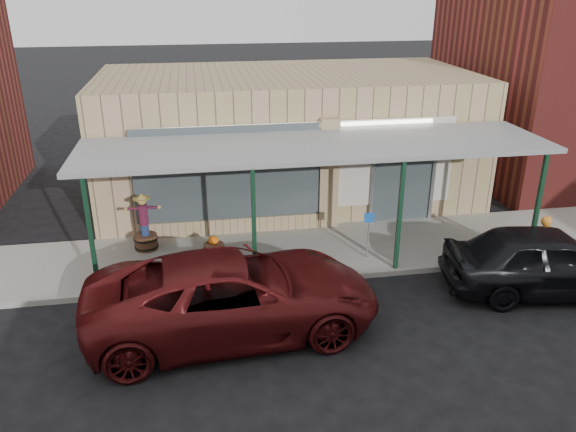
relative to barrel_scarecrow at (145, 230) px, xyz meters
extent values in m
plane|color=black|center=(4.54, -4.36, -0.69)|extent=(120.00, 120.00, 0.00)
cube|color=gray|center=(4.54, -0.76, -0.62)|extent=(40.00, 3.20, 0.15)
cube|color=tan|center=(4.54, 3.84, 1.41)|extent=(12.00, 6.00, 4.20)
cube|color=#434C51|center=(2.34, 0.69, 1.21)|extent=(5.20, 0.06, 2.80)
cube|color=#434C51|center=(7.54, 0.82, 0.81)|extent=(1.80, 0.06, 2.80)
cube|color=tan|center=(5.24, 0.74, 1.01)|extent=(0.55, 0.30, 3.40)
cube|color=tan|center=(2.34, 0.74, -0.34)|extent=(5.20, 0.30, 0.50)
cube|color=#BCB4A6|center=(4.54, 0.81, 1.31)|extent=(9.00, 0.02, 2.60)
cube|color=white|center=(4.54, 0.78, 2.51)|extent=(7.50, 0.03, 0.10)
cube|color=slate|center=(4.54, -0.76, 2.36)|extent=(12.00, 3.00, 0.12)
cube|color=#11331F|center=(-0.96, -2.21, 0.86)|extent=(0.10, 0.10, 2.95)
cube|color=#11331F|center=(2.74, -2.21, 0.86)|extent=(0.10, 0.10, 2.95)
cube|color=#11331F|center=(6.34, -2.21, 0.86)|extent=(0.10, 0.10, 2.95)
cube|color=#11331F|center=(10.04, -2.21, 0.86)|extent=(0.10, 0.10, 2.95)
cylinder|color=#4F331F|center=(0.00, 0.00, -0.33)|extent=(0.78, 0.78, 0.41)
cylinder|color=navy|center=(0.00, 0.00, 0.03)|extent=(0.29, 0.29, 0.31)
cylinder|color=maroon|center=(0.00, 0.00, 0.46)|extent=(0.31, 0.31, 0.57)
sphere|color=gold|center=(0.00, 0.00, 0.85)|extent=(0.23, 0.23, 0.23)
cone|color=gold|center=(0.00, 0.00, 0.99)|extent=(0.37, 0.37, 0.14)
cylinder|color=#4F331F|center=(1.81, -0.76, -0.36)|extent=(0.68, 0.68, 0.35)
ellipsoid|color=orange|center=(1.81, -0.76, -0.08)|extent=(0.28, 0.28, 0.23)
cylinder|color=#4C471E|center=(1.81, -0.76, 0.06)|extent=(0.04, 0.04, 0.05)
cylinder|color=gray|center=(5.80, -1.51, -0.04)|extent=(0.03, 0.03, 1.00)
cube|color=blue|center=(5.80, -1.51, 0.59)|extent=(0.26, 0.09, 0.26)
imported|color=black|center=(9.54, -3.69, 0.13)|extent=(5.05, 2.63, 1.64)
ellipsoid|color=orange|center=(9.98, -2.79, 0.40)|extent=(0.35, 0.29, 0.45)
sphere|color=orange|center=(9.98, -2.74, 0.72)|extent=(0.25, 0.25, 0.25)
cylinder|color=#166626|center=(9.98, -2.79, 0.58)|extent=(0.17, 0.17, 0.02)
imported|color=#4F0F11|center=(2.09, -4.03, 0.16)|extent=(6.31, 3.24, 1.70)
camera|label=1|loc=(1.52, -14.28, 6.23)|focal=35.00mm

